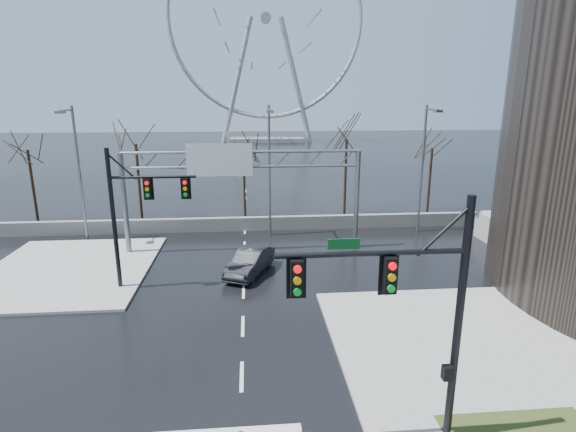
{
  "coord_description": "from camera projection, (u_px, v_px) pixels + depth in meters",
  "views": [
    {
      "loc": [
        0.47,
        -15.45,
        10.58
      ],
      "look_at": [
        2.62,
        9.22,
        4.0
      ],
      "focal_mm": 28.0,
      "sensor_mm": 36.0,
      "label": 1
    }
  ],
  "objects": [
    {
      "name": "streetlight_mid",
      "position": [
        269.0,
        162.0,
        33.7
      ],
      "size": [
        0.5,
        2.55,
        10.0
      ],
      "color": "slate",
      "rests_on": "ground"
    },
    {
      "name": "sign_gantry",
      "position": [
        237.0,
        179.0,
        30.59
      ],
      "size": [
        16.36,
        0.4,
        7.6
      ],
      "color": "slate",
      "rests_on": "ground"
    },
    {
      "name": "sidewalk_far",
      "position": [
        68.0,
        270.0,
        28.16
      ],
      "size": [
        10.0,
        12.0,
        0.15
      ],
      "primitive_type": "cube",
      "color": "gray",
      "rests_on": "ground"
    },
    {
      "name": "barrier_wall",
      "position": [
        245.0,
        224.0,
        36.67
      ],
      "size": [
        52.0,
        0.5,
        1.1
      ],
      "primitive_type": "cube",
      "color": "slate",
      "rests_on": "ground"
    },
    {
      "name": "ground",
      "position": [
        242.0,
        376.0,
        17.55
      ],
      "size": [
        260.0,
        260.0,
        0.0
      ],
      "primitive_type": "plane",
      "color": "black",
      "rests_on": "ground"
    },
    {
      "name": "ferris_wheel",
      "position": [
        266.0,
        27.0,
        102.73
      ],
      "size": [
        45.0,
        6.0,
        50.91
      ],
      "color": "gray",
      "rests_on": "ground"
    },
    {
      "name": "tree_right",
      "position": [
        346.0,
        148.0,
        39.34
      ],
      "size": [
        3.9,
        3.9,
        7.8
      ],
      "color": "black",
      "rests_on": "ground"
    },
    {
      "name": "sidewalk_right_ext",
      "position": [
        464.0,
        337.0,
        20.3
      ],
      "size": [
        12.0,
        10.0,
        0.15
      ],
      "primitive_type": "cube",
      "color": "gray",
      "rests_on": "ground"
    },
    {
      "name": "signal_mast_near",
      "position": [
        416.0,
        303.0,
        12.84
      ],
      "size": [
        5.52,
        0.41,
        8.0
      ],
      "color": "black",
      "rests_on": "ground"
    },
    {
      "name": "streetlight_left",
      "position": [
        77.0,
        164.0,
        32.52
      ],
      "size": [
        0.5,
        2.55,
        10.0
      ],
      "color": "slate",
      "rests_on": "ground"
    },
    {
      "name": "streetlight_right",
      "position": [
        424.0,
        160.0,
        34.7
      ],
      "size": [
        0.5,
        2.55,
        10.0
      ],
      "color": "slate",
      "rests_on": "ground"
    },
    {
      "name": "car",
      "position": [
        250.0,
        262.0,
        27.62
      ],
      "size": [
        3.34,
        4.89,
        1.53
      ],
      "primitive_type": "imported",
      "rotation": [
        0.0,
        0.0,
        -0.41
      ],
      "color": "black",
      "rests_on": "ground"
    },
    {
      "name": "tree_far_right",
      "position": [
        432.0,
        156.0,
        40.7
      ],
      "size": [
        3.4,
        3.4,
        6.8
      ],
      "color": "black",
      "rests_on": "ground"
    },
    {
      "name": "tree_far_left",
      "position": [
        29.0,
        158.0,
        37.72
      ],
      "size": [
        3.5,
        3.5,
        7.0
      ],
      "color": "black",
      "rests_on": "ground"
    },
    {
      "name": "tree_center",
      "position": [
        244.0,
        160.0,
        39.81
      ],
      "size": [
        3.25,
        3.25,
        6.5
      ],
      "color": "black",
      "rests_on": "ground"
    },
    {
      "name": "tree_left",
      "position": [
        136.0,
        153.0,
        37.89
      ],
      "size": [
        3.75,
        3.75,
        7.5
      ],
      "color": "black",
      "rests_on": "ground"
    },
    {
      "name": "signal_mast_far",
      "position": [
        133.0,
        206.0,
        24.45
      ],
      "size": [
        4.72,
        0.41,
        8.0
      ],
      "color": "black",
      "rests_on": "ground"
    }
  ]
}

